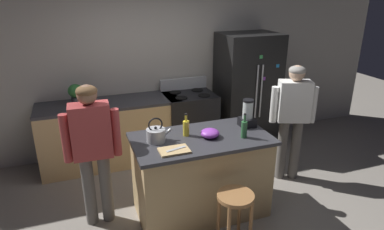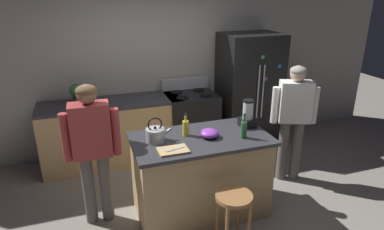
% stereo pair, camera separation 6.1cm
% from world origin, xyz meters
% --- Properties ---
extents(ground_plane, '(14.00, 14.00, 0.00)m').
position_xyz_m(ground_plane, '(0.00, 0.00, 0.00)').
color(ground_plane, gray).
extents(back_wall, '(8.00, 0.10, 2.70)m').
position_xyz_m(back_wall, '(0.00, 1.95, 1.35)').
color(back_wall, '#BCB7AD').
rests_on(back_wall, ground_plane).
extents(kitchen_island, '(1.50, 0.81, 0.95)m').
position_xyz_m(kitchen_island, '(0.00, 0.00, 0.48)').
color(kitchen_island, tan).
rests_on(kitchen_island, ground_plane).
extents(back_counter_run, '(2.00, 0.64, 0.95)m').
position_xyz_m(back_counter_run, '(-0.80, 1.55, 0.48)').
color(back_counter_run, tan).
rests_on(back_counter_run, ground_plane).
extents(refrigerator, '(0.90, 0.73, 1.82)m').
position_xyz_m(refrigerator, '(1.37, 1.50, 0.91)').
color(refrigerator, black).
rests_on(refrigerator, ground_plane).
extents(stove_range, '(0.76, 0.65, 1.13)m').
position_xyz_m(stove_range, '(0.40, 1.52, 0.49)').
color(stove_range, black).
rests_on(stove_range, ground_plane).
extents(person_by_island_left, '(0.59, 0.23, 1.59)m').
position_xyz_m(person_by_island_left, '(-1.13, 0.21, 0.96)').
color(person_by_island_left, '#66605B').
rests_on(person_by_island_left, ground_plane).
extents(person_by_sink_right, '(0.58, 0.35, 1.58)m').
position_xyz_m(person_by_sink_right, '(1.39, 0.30, 0.96)').
color(person_by_sink_right, '#66605B').
rests_on(person_by_sink_right, ground_plane).
extents(bar_stool, '(0.36, 0.36, 0.63)m').
position_xyz_m(bar_stool, '(0.09, -0.68, 0.49)').
color(bar_stool, '#9E6B3D').
rests_on(bar_stool, ground_plane).
extents(potted_plant, '(0.20, 0.20, 0.30)m').
position_xyz_m(potted_plant, '(-1.23, 1.55, 1.12)').
color(potted_plant, '#4C4C51').
rests_on(potted_plant, back_counter_run).
extents(blender_appliance, '(0.17, 0.17, 0.33)m').
position_xyz_m(blender_appliance, '(0.62, 0.11, 1.09)').
color(blender_appliance, black).
rests_on(blender_appliance, kitchen_island).
extents(bottle_olive_oil, '(0.07, 0.07, 0.28)m').
position_xyz_m(bottle_olive_oil, '(0.43, -0.16, 1.05)').
color(bottle_olive_oil, '#2D6638').
rests_on(bottle_olive_oil, kitchen_island).
extents(bottle_soda, '(0.07, 0.07, 0.26)m').
position_xyz_m(bottle_soda, '(-0.14, 0.10, 1.04)').
color(bottle_soda, yellow).
rests_on(bottle_soda, kitchen_island).
extents(mixing_bowl, '(0.21, 0.21, 0.09)m').
position_xyz_m(mixing_bowl, '(0.09, -0.03, 1.00)').
color(mixing_bowl, purple).
rests_on(mixing_bowl, kitchen_island).
extents(tea_kettle, '(0.28, 0.20, 0.27)m').
position_xyz_m(tea_kettle, '(-0.49, 0.06, 1.03)').
color(tea_kettle, '#B7BABF').
rests_on(tea_kettle, kitchen_island).
extents(cutting_board, '(0.30, 0.20, 0.02)m').
position_xyz_m(cutting_board, '(-0.38, -0.23, 0.96)').
color(cutting_board, tan).
rests_on(cutting_board, kitchen_island).
extents(chef_knife, '(0.22, 0.08, 0.01)m').
position_xyz_m(chef_knife, '(-0.36, -0.23, 0.97)').
color(chef_knife, '#B7BABF').
rests_on(chef_knife, cutting_board).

